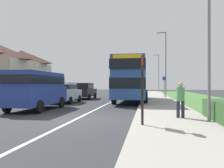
# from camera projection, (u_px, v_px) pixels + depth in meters

# --- Properties ---
(ground_plane) EXTENTS (120.00, 120.00, 0.00)m
(ground_plane) POSITION_uv_depth(u_px,v_px,m) (76.00, 119.00, 10.13)
(ground_plane) COLOR #2D3033
(lane_marking_centre) EXTENTS (0.14, 60.00, 0.01)m
(lane_marking_centre) POSITION_uv_depth(u_px,v_px,m) (107.00, 104.00, 18.04)
(lane_marking_centre) COLOR silver
(lane_marking_centre) RESTS_ON ground_plane
(pavement_near_side) EXTENTS (3.20, 68.00, 0.12)m
(pavement_near_side) POSITION_uv_depth(u_px,v_px,m) (162.00, 106.00, 15.42)
(pavement_near_side) COLOR #9E998E
(pavement_near_side) RESTS_ON ground_plane
(double_decker_bus) EXTENTS (2.80, 10.36, 3.70)m
(double_decker_bus) POSITION_uv_depth(u_px,v_px,m) (132.00, 78.00, 20.54)
(double_decker_bus) COLOR #284C93
(double_decker_bus) RESTS_ON ground_plane
(parked_van_blue) EXTENTS (2.11, 5.13, 2.33)m
(parked_van_blue) POSITION_uv_depth(u_px,v_px,m) (37.00, 88.00, 13.92)
(parked_van_blue) COLOR navy
(parked_van_blue) RESTS_ON ground_plane
(parked_car_white) EXTENTS (1.90, 3.94, 1.73)m
(parked_car_white) POSITION_uv_depth(u_px,v_px,m) (65.00, 92.00, 19.20)
(parked_car_white) COLOR silver
(parked_car_white) RESTS_ON ground_plane
(parked_car_black) EXTENTS (2.00, 4.32, 1.72)m
(parked_car_black) POSITION_uv_depth(u_px,v_px,m) (84.00, 90.00, 24.48)
(parked_car_black) COLOR black
(parked_car_black) RESTS_ON ground_plane
(pedestrian_at_stop) EXTENTS (0.34, 0.34, 1.67)m
(pedestrian_at_stop) POSITION_uv_depth(u_px,v_px,m) (180.00, 98.00, 9.80)
(pedestrian_at_stop) COLOR #23232D
(pedestrian_at_stop) RESTS_ON ground_plane
(bus_stop_sign) EXTENTS (0.09, 0.52, 2.60)m
(bus_stop_sign) POSITION_uv_depth(u_px,v_px,m) (142.00, 85.00, 8.08)
(bus_stop_sign) COLOR black
(bus_stop_sign) RESTS_ON ground_plane
(cycle_route_sign) EXTENTS (0.44, 0.08, 2.52)m
(cycle_route_sign) POSITION_uv_depth(u_px,v_px,m) (164.00, 86.00, 26.70)
(cycle_route_sign) COLOR slate
(cycle_route_sign) RESTS_ON ground_plane
(street_lamp_near) EXTENTS (1.14, 0.20, 7.93)m
(street_lamp_near) POSITION_uv_depth(u_px,v_px,m) (206.00, 10.00, 8.92)
(street_lamp_near) COLOR slate
(street_lamp_near) RESTS_ON ground_plane
(street_lamp_mid) EXTENTS (1.14, 0.20, 7.48)m
(street_lamp_mid) POSITION_uv_depth(u_px,v_px,m) (165.00, 60.00, 25.42)
(street_lamp_mid) COLOR slate
(street_lamp_mid) RESTS_ON ground_plane
(street_lamp_far) EXTENTS (1.14, 0.20, 7.19)m
(street_lamp_far) POSITION_uv_depth(u_px,v_px,m) (158.00, 71.00, 42.53)
(street_lamp_far) COLOR slate
(street_lamp_far) RESTS_ON ground_plane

